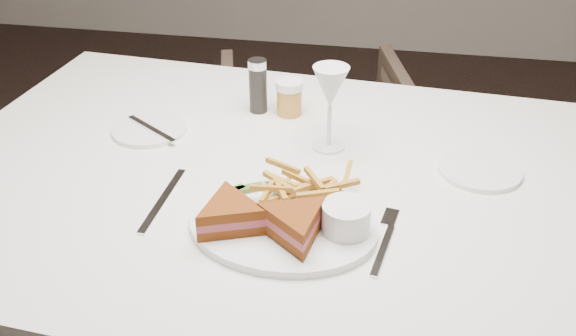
{
  "coord_description": "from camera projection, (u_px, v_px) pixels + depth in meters",
  "views": [
    {
      "loc": [
        0.5,
        -1.16,
        1.41
      ],
      "look_at": [
        0.32,
        -0.2,
        0.8
      ],
      "focal_mm": 40.0,
      "sensor_mm": 36.0,
      "label": 1
    }
  ],
  "objects": [
    {
      "name": "table",
      "position": [
        292.0,
        319.0,
        1.42
      ],
      "size": [
        1.5,
        1.06,
        0.75
      ],
      "primitive_type": "cube",
      "rotation": [
        0.0,
        0.0,
        -0.07
      ],
      "color": "silver",
      "rests_on": "ground"
    },
    {
      "name": "chair_far",
      "position": [
        315.0,
        145.0,
        2.19
      ],
      "size": [
        0.75,
        0.72,
        0.64
      ],
      "primitive_type": "imported",
      "rotation": [
        0.0,
        0.0,
        3.41
      ],
      "color": "#4B3A2E",
      "rests_on": "ground"
    },
    {
      "name": "table_setting",
      "position": [
        294.0,
        178.0,
        1.15
      ],
      "size": [
        0.84,
        0.65,
        0.18
      ],
      "color": "white",
      "rests_on": "table"
    }
  ]
}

